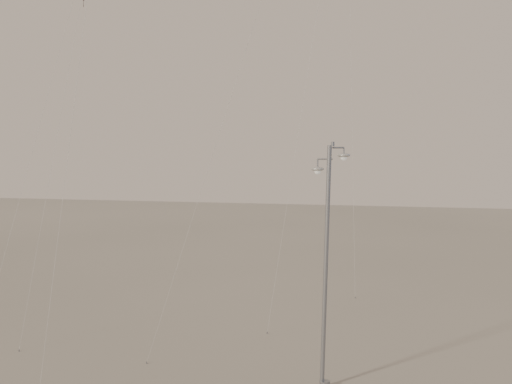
# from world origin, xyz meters

# --- Properties ---
(street_lamp) EXTENTS (1.53, 0.81, 10.06)m
(street_lamp) POSITION_xyz_m (1.47, 0.97, 5.36)
(street_lamp) COLOR gray
(street_lamp) RESTS_ON ground
(kite_3) EXTENTS (2.00, 10.20, 23.16)m
(kite_3) POSITION_xyz_m (-9.83, 2.99, 16.26)
(kite_3) COLOR maroon
(kite_3) RESTS_ON ground
(kite_6) EXTENTS (1.85, 10.76, 19.82)m
(kite_6) POSITION_xyz_m (-14.61, 10.39, 14.31)
(kite_6) COLOR #342C2C
(kite_6) RESTS_ON ground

